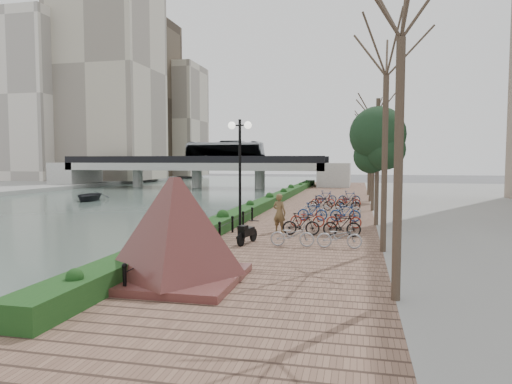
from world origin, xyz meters
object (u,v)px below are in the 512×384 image
(lamppost, at_px, (240,154))
(pedestrian, at_px, (279,213))
(granite_monument, at_px, (176,229))
(boat, at_px, (89,196))
(motorcycle, at_px, (247,233))

(lamppost, bearing_deg, pedestrian, 58.16)
(granite_monument, height_order, pedestrian, granite_monument)
(lamppost, xyz_separation_m, boat, (-20.11, 19.96, -3.67))
(granite_monument, height_order, lamppost, lamppost)
(lamppost, bearing_deg, motorcycle, -61.40)
(granite_monument, xyz_separation_m, motorcycle, (0.57, 5.97, -1.02))
(motorcycle, distance_m, pedestrian, 3.33)
(granite_monument, relative_size, motorcycle, 3.22)
(motorcycle, height_order, boat, motorcycle)
(boat, bearing_deg, motorcycle, -63.97)
(motorcycle, bearing_deg, boat, 146.27)
(motorcycle, distance_m, boat, 29.51)
(granite_monument, relative_size, lamppost, 0.92)
(lamppost, xyz_separation_m, motorcycle, (0.58, -1.07, -3.19))
(lamppost, xyz_separation_m, pedestrian, (1.33, 2.14, -2.74))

